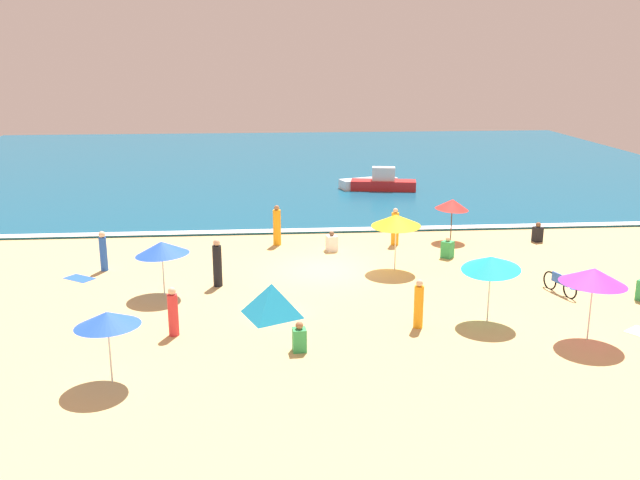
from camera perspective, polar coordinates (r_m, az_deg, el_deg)
The scene contains 25 objects.
ground_plane at distance 28.36m, azimuth 0.54°, elevation -2.49°, with size 60.00×60.00×0.00m, color #D8B775.
ocean_water at distance 55.63m, azimuth -2.14°, elevation 6.28°, with size 60.00×44.00×0.10m, color #0F567A.
wave_breaker_foam at distance 34.37m, azimuth -0.43°, elevation 0.84°, with size 57.00×0.70×0.01m, color white.
beach_umbrella_0 at distance 22.52m, azimuth 21.56°, elevation -2.77°, with size 2.37×2.36×2.36m.
beach_umbrella_1 at distance 25.60m, azimuth -12.86°, elevation -0.65°, with size 2.45×2.43×2.08m.
beach_umbrella_2 at distance 23.10m, azimuth 13.86°, elevation -1.85°, with size 2.71×2.72×2.35m.
beach_umbrella_3 at distance 33.00m, azimuth 10.81°, elevation 2.90°, with size 2.18×2.17×2.04m.
beach_umbrella_4 at distance 19.17m, azimuth -17.08°, elevation -6.22°, with size 2.47×2.47×2.05m.
beach_umbrella_5 at distance 28.04m, azimuth 6.27°, elevation 1.61°, with size 2.68×2.69×2.37m.
beach_tent at distance 23.48m, azimuth -3.97°, elevation -4.88°, with size 2.20×2.29×1.12m.
parked_bicycle at distance 27.02m, azimuth 19.09°, elevation -3.40°, with size 0.57×1.76×0.76m.
beachgoer_0 at distance 31.92m, azimuth -3.55°, elevation 1.12°, with size 0.44×0.44×1.87m.
beachgoer_1 at distance 30.47m, azimuth 10.42°, elevation -0.71°, with size 0.62×0.62×0.94m.
beachgoer_2 at distance 20.75m, azimuth -1.70°, elevation -8.08°, with size 0.42×0.42×0.93m.
beachgoer_3 at distance 34.10m, azimuth 17.43°, elevation 0.55°, with size 0.48×0.48×0.94m.
beachgoer_4 at distance 31.04m, azimuth 0.97°, elevation -0.21°, with size 0.54×0.54×0.90m.
beachgoer_7 at distance 22.21m, azimuth -11.97°, elevation -5.85°, with size 0.34×0.34×1.59m.
beachgoer_9 at distance 32.07m, azimuth 6.18°, elevation 1.01°, with size 0.43×0.43×1.73m.
beachgoer_10 at distance 29.42m, azimuth -17.37°, elevation -0.90°, with size 0.32×0.32×1.65m.
beachgoer_11 at distance 22.54m, azimuth 8.10°, elevation -5.29°, with size 0.39×0.39×1.63m.
beachgoer_12 at distance 26.49m, azimuth -8.43°, elevation -1.96°, with size 0.48×0.48×1.84m.
beach_towel_0 at distance 28.30m, azimuth 20.76°, elevation -3.53°, with size 1.36×1.50×0.01m.
beach_towel_3 at distance 28.91m, azimuth -19.14°, elevation -2.99°, with size 1.35×1.23×0.01m.
small_boat_0 at distance 45.38m, azimuth 4.00°, elevation 4.69°, with size 3.93×2.23×0.60m.
small_boat_1 at distance 44.66m, azimuth 5.23°, elevation 4.72°, with size 4.27×1.96×1.47m.
Camera 1 is at (-2.52, -26.92, 8.57)m, focal length 38.98 mm.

